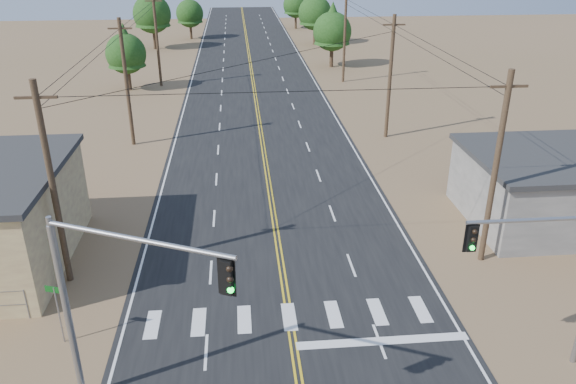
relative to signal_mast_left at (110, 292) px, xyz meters
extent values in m
cube|color=black|center=(6.26, 26.81, -5.04)|extent=(15.00, 200.00, 0.02)
cylinder|color=gray|center=(-5.24, 5.81, -4.30)|extent=(0.06, 0.06, 1.50)
cylinder|color=#4C3826|center=(-4.24, 8.81, -0.05)|extent=(0.30, 0.30, 10.00)
cube|color=#4C3826|center=(-4.24, 8.81, 4.15)|extent=(1.80, 0.12, 0.12)
cylinder|color=#4C3826|center=(-4.24, 28.81, -0.05)|extent=(0.30, 0.30, 10.00)
cube|color=#4C3826|center=(-4.24, 28.81, 4.15)|extent=(1.80, 0.12, 0.12)
cylinder|color=#4C3826|center=(-4.24, 48.81, -0.05)|extent=(0.30, 0.30, 10.00)
cube|color=#4C3826|center=(-4.24, 48.81, 4.15)|extent=(1.80, 0.12, 0.12)
cylinder|color=#4C3826|center=(16.76, 8.81, -0.05)|extent=(0.30, 0.30, 10.00)
cube|color=#4C3826|center=(16.76, 8.81, 4.15)|extent=(1.80, 0.12, 0.12)
cylinder|color=#4C3826|center=(16.76, 28.81, -0.05)|extent=(0.30, 0.30, 10.00)
cube|color=#4C3826|center=(16.76, 28.81, 4.15)|extent=(1.80, 0.12, 0.12)
cylinder|color=#4C3826|center=(16.76, 48.81, -0.05)|extent=(0.30, 0.30, 10.00)
cylinder|color=gray|center=(-1.74, 0.81, -1.49)|extent=(0.24, 0.24, 7.12)
cylinder|color=gray|center=(-1.74, 0.81, 2.06)|extent=(0.18, 0.18, 0.61)
cylinder|color=gray|center=(1.20, -0.55, 2.17)|extent=(5.93, 2.87, 0.16)
cube|color=black|center=(3.85, -1.78, 1.51)|extent=(0.45, 0.43, 1.12)
sphere|color=black|center=(3.93, -1.95, 1.86)|extent=(0.20, 0.20, 0.20)
sphere|color=black|center=(3.93, -1.95, 1.51)|extent=(0.20, 0.20, 0.20)
sphere|color=#0CE533|center=(3.93, -1.95, 1.15)|extent=(0.20, 0.20, 0.20)
cylinder|color=gray|center=(14.64, 0.93, 1.43)|extent=(5.25, 0.16, 0.15)
cube|color=black|center=(12.29, 0.94, 0.83)|extent=(0.32, 0.27, 1.00)
sphere|color=black|center=(12.29, 0.77, 1.15)|extent=(0.18, 0.18, 0.18)
sphere|color=black|center=(12.29, 0.77, 0.83)|extent=(0.18, 0.18, 0.18)
sphere|color=#0CE533|center=(12.29, 0.77, 0.51)|extent=(0.18, 0.18, 0.18)
cylinder|color=gray|center=(-3.27, 4.04, -3.71)|extent=(0.06, 0.06, 2.69)
cube|color=#0B4E14|center=(-3.27, 4.04, -2.47)|extent=(0.78, 0.29, 0.27)
cylinder|color=#3F2D1E|center=(-7.47, 47.18, -3.76)|extent=(0.45, 0.45, 2.59)
cone|color=#1B4112|center=(-7.47, 47.18, -0.16)|extent=(4.03, 4.03, 4.61)
sphere|color=#1B4112|center=(-7.47, 47.18, -1.09)|extent=(4.32, 4.32, 4.32)
cylinder|color=#3F2D1E|center=(-7.74, 72.26, -3.38)|extent=(0.40, 0.40, 3.34)
cone|color=#1B4112|center=(-7.74, 72.26, 1.25)|extent=(5.19, 5.19, 5.94)
sphere|color=#1B4112|center=(-7.74, 72.26, 0.05)|extent=(5.56, 5.56, 5.56)
cylinder|color=#3F2D1E|center=(-2.88, 81.14, -3.72)|extent=(0.41, 0.41, 2.66)
cone|color=#1B4112|center=(-2.88, 81.14, -0.03)|extent=(4.13, 4.13, 4.73)
sphere|color=#1B4112|center=(-2.88, 81.14, -0.99)|extent=(4.43, 4.43, 4.43)
cylinder|color=#3F2D1E|center=(16.73, 57.11, -3.58)|extent=(0.49, 0.49, 2.94)
cone|color=#1B4112|center=(16.73, 57.11, 0.50)|extent=(4.58, 4.58, 5.23)
sphere|color=#1B4112|center=(16.73, 57.11, -0.56)|extent=(4.90, 4.90, 4.90)
cylinder|color=#3F2D1E|center=(16.82, 74.08, -3.50)|extent=(0.45, 0.45, 3.10)
cone|color=#1B4112|center=(16.82, 74.08, 0.80)|extent=(4.82, 4.82, 5.51)
sphere|color=#1B4112|center=(16.82, 74.08, -0.32)|extent=(5.17, 5.17, 5.17)
cylinder|color=#3F2D1E|center=(15.63, 91.01, -3.68)|extent=(0.41, 0.41, 2.74)
sphere|color=#1B4112|center=(15.63, 91.01, -0.86)|extent=(4.57, 4.57, 4.57)
camera|label=1|loc=(4.32, -15.53, 10.37)|focal=35.00mm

